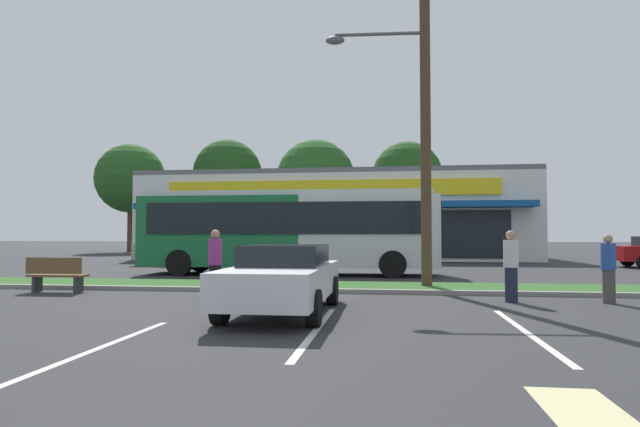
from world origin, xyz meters
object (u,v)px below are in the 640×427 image
city_bus (289,230)px  pedestrian_mid (215,264)px  utility_pole (420,98)px  pedestrian_near_bench (609,269)px  car_1 (184,250)px  pedestrian_by_pole (511,266)px  bus_stop_bench (56,274)px  car_2 (284,277)px

city_bus → pedestrian_mid: 7.88m
utility_pole → pedestrian_near_bench: size_ratio=6.52×
pedestrian_mid → car_1: bearing=60.0°
utility_pole → pedestrian_by_pole: 5.64m
bus_stop_bench → pedestrian_near_bench: bearing=178.0°
bus_stop_bench → utility_pole: bearing=-168.6°
utility_pole → pedestrian_by_pole: utility_pole is taller
pedestrian_by_pole → pedestrian_mid: (-7.07, -0.14, 0.01)m
bus_stop_bench → car_1: car_1 is taller
car_1 → pedestrian_near_bench: 20.25m
pedestrian_by_pole → car_1: bearing=166.7°
pedestrian_by_pole → utility_pole: bearing=158.1°
pedestrian_near_bench → car_1: bearing=-39.8°
city_bus → car_1: 8.62m
bus_stop_bench → pedestrian_near_bench: size_ratio=1.01×
city_bus → bus_stop_bench: (-5.07, -7.11, -1.26)m
utility_pole → city_bus: 7.96m
bus_stop_bench → car_2: car_2 is taller
pedestrian_mid → city_bus: bearing=32.5°
bus_stop_bench → pedestrian_near_bench: pedestrian_near_bench is taller
pedestrian_near_bench → bus_stop_bench: bearing=-1.4°
car_2 → pedestrian_by_pole: size_ratio=2.78×
pedestrian_near_bench → pedestrian_by_pole: (-2.16, -0.07, 0.04)m
city_bus → car_1: (-6.54, 5.53, -0.98)m
pedestrian_by_pole → pedestrian_mid: size_ratio=0.98×
car_1 → pedestrian_near_bench: (15.42, -13.13, 0.01)m
pedestrian_by_pole → car_2: bearing=-122.5°
bus_stop_bench → car_2: bearing=156.9°
city_bus → pedestrian_by_pole: city_bus is taller
car_1 → pedestrian_by_pole: size_ratio=2.82×
car_2 → utility_pole: bearing=148.7°
car_2 → pedestrian_near_bench: 7.46m
car_1 → car_2: bearing=118.2°
city_bus → pedestrian_by_pole: bearing=-49.5°
car_1 → pedestrian_mid: pedestrian_mid is taller
city_bus → pedestrian_by_pole: size_ratio=6.95×
pedestrian_by_pole → pedestrian_mid: 7.07m
car_2 → pedestrian_mid: bearing=-135.7°
car_1 → car_2: 17.69m
pedestrian_near_bench → utility_pole: bearing=-30.8°
city_bus → pedestrian_near_bench: bearing=-41.2°
car_1 → pedestrian_mid: 14.71m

